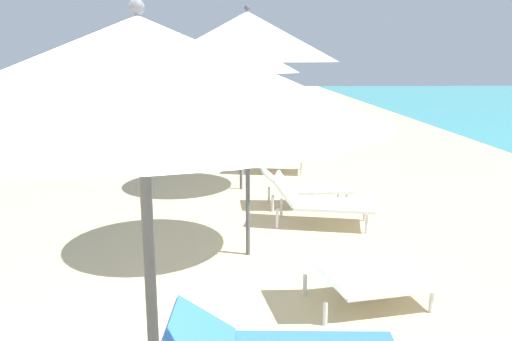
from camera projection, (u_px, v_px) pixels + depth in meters
The scene contains 8 objects.
umbrella_nearest at pixel (140, 71), 1.95m from camera, with size 1.97×1.97×2.43m.
umbrella_second at pixel (247, 37), 5.21m from camera, with size 1.93×1.93×2.75m.
lounger_second_shoreside at pixel (319, 200), 6.70m from camera, with size 1.43×0.85×0.68m.
lounger_second_inland at pixel (363, 276), 4.51m from camera, with size 1.30×0.86×0.56m.
umbrella_farthest at pixel (240, 56), 8.14m from camera, with size 1.95×1.95×2.57m.
lounger_farthest_shoreside at pixel (271, 155), 9.83m from camera, with size 1.40×0.80×0.66m.
lounger_farthest_inland at pixel (304, 186), 7.57m from camera, with size 1.38×0.66×0.59m.
person_walking_near at pixel (180, 103), 13.30m from camera, with size 0.29×0.40×1.73m.
Camera 1 is at (0.67, -2.08, 2.20)m, focal length 34.86 mm.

